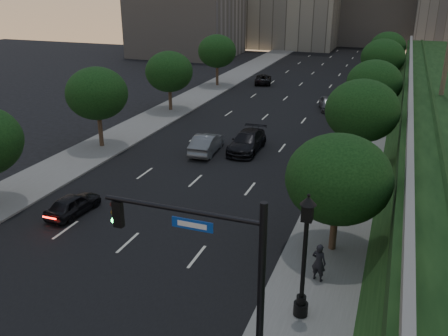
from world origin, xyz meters
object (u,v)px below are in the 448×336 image
at_px(sedan_near_left, 73,204).
at_px(sedan_mid_left, 207,143).
at_px(sedan_near_right, 247,142).
at_px(pedestrian_b, 344,208).
at_px(street_lamp, 304,263).
at_px(traffic_signal_mast, 228,291).
at_px(pedestrian_c, 346,190).
at_px(sedan_far_right, 328,103).
at_px(sedan_far_left, 263,79).
at_px(pedestrian_a, 319,262).

bearing_deg(sedan_near_left, sedan_mid_left, -100.22).
relative_size(sedan_near_right, pedestrian_b, 3.44).
relative_size(sedan_mid_left, sedan_near_right, 0.88).
bearing_deg(street_lamp, sedan_near_right, 113.80).
bearing_deg(traffic_signal_mast, pedestrian_c, 82.25).
distance_m(traffic_signal_mast, pedestrian_c, 16.01).
distance_m(sedan_mid_left, sedan_far_right, 18.87).
bearing_deg(sedan_far_left, traffic_signal_mast, 90.84).
xyz_separation_m(traffic_signal_mast, pedestrian_b, (2.32, 13.13, -2.72)).
bearing_deg(pedestrian_b, sedan_far_right, -77.76).
relative_size(street_lamp, pedestrian_a, 3.02).
relative_size(sedan_mid_left, pedestrian_a, 2.58).
distance_m(sedan_mid_left, sedan_far_left, 29.08).
xyz_separation_m(sedan_near_right, pedestrian_a, (8.65, -16.40, 0.28)).
xyz_separation_m(traffic_signal_mast, street_lamp, (1.70, 4.10, -1.04)).
xyz_separation_m(street_lamp, pedestrian_b, (0.62, 9.03, -1.69)).
xyz_separation_m(sedan_far_left, pedestrian_c, (15.25, -34.89, 0.35)).
distance_m(sedan_far_right, pedestrian_c, 23.98).
bearing_deg(sedan_mid_left, traffic_signal_mast, 109.74).
distance_m(sedan_far_right, pedestrian_a, 32.68).
bearing_deg(sedan_far_left, pedestrian_c, 99.90).
relative_size(pedestrian_b, pedestrian_c, 0.95).
bearing_deg(sedan_far_left, sedan_far_right, 119.09).
height_order(street_lamp, sedan_far_right, street_lamp).
distance_m(sedan_near_right, sedan_far_right, 16.49).
xyz_separation_m(traffic_signal_mast, pedestrian_c, (2.13, 15.64, -2.68)).
bearing_deg(street_lamp, sedan_far_right, 96.96).
xyz_separation_m(sedan_near_left, pedestrian_c, (15.08, 6.92, 0.35)).
xyz_separation_m(pedestrian_a, pedestrian_c, (0.19, 8.85, -0.09)).
distance_m(traffic_signal_mast, pedestrian_a, 7.52).
xyz_separation_m(street_lamp, sedan_mid_left, (-11.35, 17.56, -1.84)).
relative_size(traffic_signal_mast, sedan_near_left, 1.85).
relative_size(sedan_near_left, sedan_far_right, 0.90).
distance_m(pedestrian_a, pedestrian_b, 6.35).
bearing_deg(pedestrian_a, pedestrian_b, -77.75).
height_order(sedan_mid_left, pedestrian_a, pedestrian_a).
xyz_separation_m(sedan_near_left, sedan_near_right, (6.23, 14.47, 0.15)).
bearing_deg(sedan_near_right, sedan_mid_left, -153.35).
height_order(sedan_near_right, pedestrian_b, pedestrian_b).
height_order(sedan_mid_left, pedestrian_c, pedestrian_c).
distance_m(sedan_mid_left, sedan_near_right, 3.31).
bearing_deg(street_lamp, traffic_signal_mast, -112.52).
bearing_deg(sedan_near_left, sedan_far_left, -85.67).
height_order(sedan_mid_left, sedan_far_left, sedan_mid_left).
xyz_separation_m(street_lamp, sedan_far_right, (-4.28, 35.05, -1.92)).
relative_size(sedan_far_left, sedan_far_right, 1.10).
xyz_separation_m(sedan_mid_left, sedan_far_right, (7.07, 17.49, -0.08)).
height_order(sedan_far_right, pedestrian_c, pedestrian_c).
relative_size(street_lamp, sedan_near_right, 1.02).
height_order(sedan_mid_left, sedan_far_right, sedan_mid_left).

